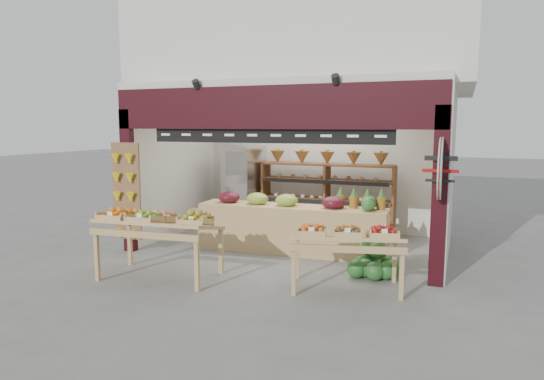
% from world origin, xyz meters
% --- Properties ---
extents(ground, '(60.00, 60.00, 0.00)m').
position_xyz_m(ground, '(0.00, 0.00, 0.00)').
color(ground, slate).
rests_on(ground, ground).
extents(shop_structure, '(6.36, 5.12, 5.40)m').
position_xyz_m(shop_structure, '(0.00, 1.61, 3.92)').
color(shop_structure, silver).
rests_on(shop_structure, ground).
extents(banana_board, '(0.60, 0.15, 1.80)m').
position_xyz_m(banana_board, '(-2.73, -1.17, 1.12)').
color(banana_board, olive).
rests_on(banana_board, ground).
extents(gift_sign, '(0.04, 0.93, 0.92)m').
position_xyz_m(gift_sign, '(2.75, -1.15, 1.75)').
color(gift_sign, '#C1F2D8').
rests_on(gift_sign, ground).
extents(back_shelving, '(2.91, 0.48, 1.80)m').
position_xyz_m(back_shelving, '(0.33, 1.69, 1.13)').
color(back_shelving, brown).
rests_on(back_shelving, ground).
extents(refrigerator, '(0.91, 0.91, 1.91)m').
position_xyz_m(refrigerator, '(-1.57, 1.52, 0.95)').
color(refrigerator, '#AEB2B5').
rests_on(refrigerator, ground).
extents(cardboard_stack, '(0.94, 0.67, 0.60)m').
position_xyz_m(cardboard_stack, '(-1.88, 0.40, 0.22)').
color(cardboard_stack, beige).
rests_on(cardboard_stack, ground).
extents(mid_counter, '(3.54, 0.83, 1.10)m').
position_xyz_m(mid_counter, '(0.12, -0.04, 0.48)').
color(mid_counter, tan).
rests_on(mid_counter, ground).
extents(display_table_left, '(1.86, 1.14, 1.12)m').
position_xyz_m(display_table_left, '(-1.41, -2.19, 0.88)').
color(display_table_left, tan).
rests_on(display_table_left, ground).
extents(display_table_right, '(1.75, 1.25, 1.01)m').
position_xyz_m(display_table_right, '(1.54, -1.69, 0.79)').
color(display_table_right, tan).
rests_on(display_table_right, ground).
extents(watermelon_pile, '(0.79, 0.74, 0.56)m').
position_xyz_m(watermelon_pile, '(1.81, -0.93, 0.20)').
color(watermelon_pile, '#1A5021').
rests_on(watermelon_pile, ground).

